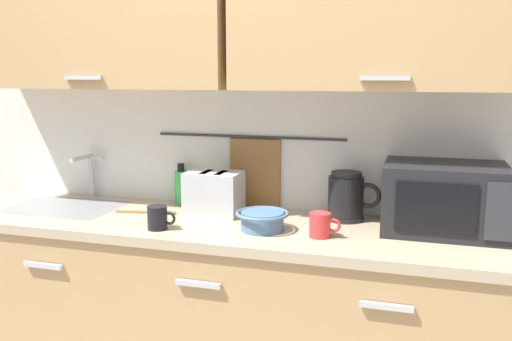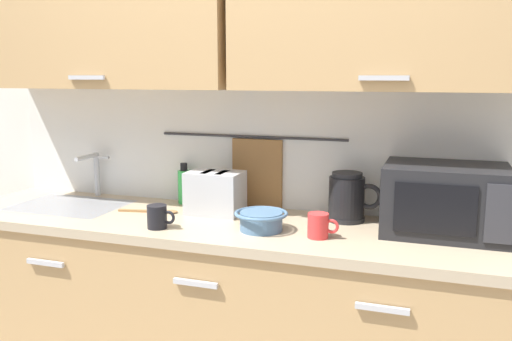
{
  "view_description": "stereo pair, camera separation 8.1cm",
  "coord_description": "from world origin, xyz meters",
  "px_view_note": "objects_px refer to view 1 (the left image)",
  "views": [
    {
      "loc": [
        0.76,
        -1.78,
        1.51
      ],
      "look_at": [
        0.12,
        0.33,
        1.12
      ],
      "focal_mm": 37.94,
      "sensor_mm": 36.0,
      "label": 1
    },
    {
      "loc": [
        0.84,
        -1.76,
        1.51
      ],
      "look_at": [
        0.12,
        0.33,
        1.12
      ],
      "focal_mm": 37.94,
      "sensor_mm": 36.0,
      "label": 2
    }
  ],
  "objects_px": {
    "microwave": "(444,198)",
    "mug_near_sink": "(158,218)",
    "toaster": "(214,193)",
    "electric_kettle": "(347,197)",
    "dish_soap_bottle": "(181,186)",
    "wooden_spoon": "(153,212)",
    "mixing_bowl": "(262,219)",
    "mug_by_kettle": "(321,225)"
  },
  "relations": [
    {
      "from": "mixing_bowl",
      "to": "wooden_spoon",
      "type": "xyz_separation_m",
      "value": [
        -0.54,
        0.11,
        -0.04
      ]
    },
    {
      "from": "mug_near_sink",
      "to": "electric_kettle",
      "type": "bearing_deg",
      "value": 27.41
    },
    {
      "from": "microwave",
      "to": "mug_near_sink",
      "type": "bearing_deg",
      "value": -164.73
    },
    {
      "from": "electric_kettle",
      "to": "microwave",
      "type": "bearing_deg",
      "value": -9.83
    },
    {
      "from": "microwave",
      "to": "wooden_spoon",
      "type": "bearing_deg",
      "value": -176.39
    },
    {
      "from": "microwave",
      "to": "mug_near_sink",
      "type": "distance_m",
      "value": 1.13
    },
    {
      "from": "toaster",
      "to": "mug_near_sink",
      "type": "bearing_deg",
      "value": -113.65
    },
    {
      "from": "dish_soap_bottle",
      "to": "mug_near_sink",
      "type": "distance_m",
      "value": 0.44
    },
    {
      "from": "electric_kettle",
      "to": "dish_soap_bottle",
      "type": "bearing_deg",
      "value": 175.54
    },
    {
      "from": "microwave",
      "to": "toaster",
      "type": "relative_size",
      "value": 1.8
    },
    {
      "from": "mixing_bowl",
      "to": "toaster",
      "type": "relative_size",
      "value": 0.84
    },
    {
      "from": "electric_kettle",
      "to": "toaster",
      "type": "distance_m",
      "value": 0.58
    },
    {
      "from": "electric_kettle",
      "to": "toaster",
      "type": "height_order",
      "value": "electric_kettle"
    },
    {
      "from": "electric_kettle",
      "to": "mixing_bowl",
      "type": "bearing_deg",
      "value": -139.21
    },
    {
      "from": "electric_kettle",
      "to": "toaster",
      "type": "xyz_separation_m",
      "value": [
        -0.58,
        -0.07,
        -0.01
      ]
    },
    {
      "from": "toaster",
      "to": "wooden_spoon",
      "type": "relative_size",
      "value": 0.93
    },
    {
      "from": "mixing_bowl",
      "to": "mug_near_sink",
      "type": "bearing_deg",
      "value": -165.23
    },
    {
      "from": "mug_near_sink",
      "to": "mug_by_kettle",
      "type": "relative_size",
      "value": 1.0
    },
    {
      "from": "dish_soap_bottle",
      "to": "mug_by_kettle",
      "type": "distance_m",
      "value": 0.81
    },
    {
      "from": "mug_by_kettle",
      "to": "wooden_spoon",
      "type": "height_order",
      "value": "mug_by_kettle"
    },
    {
      "from": "wooden_spoon",
      "to": "mug_near_sink",
      "type": "bearing_deg",
      "value": -58.21
    },
    {
      "from": "electric_kettle",
      "to": "dish_soap_bottle",
      "type": "height_order",
      "value": "electric_kettle"
    },
    {
      "from": "microwave",
      "to": "electric_kettle",
      "type": "distance_m",
      "value": 0.39
    },
    {
      "from": "microwave",
      "to": "mixing_bowl",
      "type": "relative_size",
      "value": 2.15
    },
    {
      "from": "mug_near_sink",
      "to": "toaster",
      "type": "height_order",
      "value": "toaster"
    },
    {
      "from": "toaster",
      "to": "mug_by_kettle",
      "type": "xyz_separation_m",
      "value": [
        0.52,
        -0.21,
        -0.05
      ]
    },
    {
      "from": "microwave",
      "to": "dish_soap_bottle",
      "type": "height_order",
      "value": "microwave"
    },
    {
      "from": "mug_near_sink",
      "to": "toaster",
      "type": "xyz_separation_m",
      "value": [
        0.13,
        0.29,
        0.05
      ]
    },
    {
      "from": "electric_kettle",
      "to": "mug_by_kettle",
      "type": "relative_size",
      "value": 1.89
    },
    {
      "from": "toaster",
      "to": "mug_by_kettle",
      "type": "distance_m",
      "value": 0.56
    },
    {
      "from": "electric_kettle",
      "to": "mug_near_sink",
      "type": "bearing_deg",
      "value": -152.59
    },
    {
      "from": "microwave",
      "to": "wooden_spoon",
      "type": "xyz_separation_m",
      "value": [
        -1.23,
        -0.08,
        -0.13
      ]
    },
    {
      "from": "electric_kettle",
      "to": "mixing_bowl",
      "type": "distance_m",
      "value": 0.4
    },
    {
      "from": "dish_soap_bottle",
      "to": "wooden_spoon",
      "type": "distance_m",
      "value": 0.23
    },
    {
      "from": "mug_near_sink",
      "to": "mixing_bowl",
      "type": "relative_size",
      "value": 0.56
    },
    {
      "from": "toaster",
      "to": "electric_kettle",
      "type": "bearing_deg",
      "value": 7.31
    },
    {
      "from": "toaster",
      "to": "wooden_spoon",
      "type": "distance_m",
      "value": 0.29
    },
    {
      "from": "dish_soap_bottle",
      "to": "wooden_spoon",
      "type": "bearing_deg",
      "value": -101.91
    },
    {
      "from": "electric_kettle",
      "to": "mug_near_sink",
      "type": "relative_size",
      "value": 1.89
    },
    {
      "from": "mixing_bowl",
      "to": "wooden_spoon",
      "type": "relative_size",
      "value": 0.78
    },
    {
      "from": "electric_kettle",
      "to": "wooden_spoon",
      "type": "height_order",
      "value": "electric_kettle"
    },
    {
      "from": "mixing_bowl",
      "to": "toaster",
      "type": "xyz_separation_m",
      "value": [
        -0.28,
        0.18,
        0.05
      ]
    }
  ]
}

